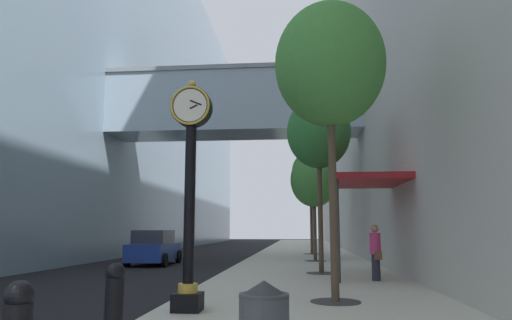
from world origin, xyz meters
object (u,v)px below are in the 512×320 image
Objects in this scene: street_clock at (190,180)px; street_tree_mid_near at (319,133)px; street_tree_near at (330,66)px; street_tree_mid_far at (314,180)px; street_tree_far at (311,173)px; car_blue_mid at (154,248)px; bollard_second at (114,302)px; pedestrian_walking at (375,251)px.

street_tree_mid_near is at bearing 70.12° from street_clock.
street_tree_near is 13.53m from street_tree_mid_far.
street_tree_far is 1.64× the size of car_blue_mid.
bollard_second is at bearing -98.03° from street_clock.
bollard_second is (-0.38, -2.72, -1.98)m from street_clock.
bollard_second is at bearing -97.81° from street_tree_far.
pedestrian_walking is 0.42× the size of car_blue_mid.
street_tree_far reaches higher than pedestrian_walking.
street_tree_mid_near reaches higher than car_blue_mid.
street_tree_near is at bearing -90.00° from street_tree_far.
pedestrian_walking is (1.58, -15.78, -4.38)m from street_tree_far.
street_tree_near reaches higher than car_blue_mid.
street_tree_mid_far is at bearing 90.00° from street_tree_near.
pedestrian_walking is 12.13m from car_blue_mid.
bollard_second is at bearing -74.27° from car_blue_mid.
street_clock is 0.85× the size of street_tree_mid_far.
street_tree_near is 1.02× the size of street_tree_far.
street_tree_mid_far is at bearing 90.00° from street_tree_mid_near.
street_tree_mid_near reaches higher than bollard_second.
car_blue_mid reaches higher than bollard_second.
street_tree_mid_far is at bearing 78.79° from street_clock.
bollard_second is 12.30m from street_tree_mid_near.
street_tree_mid_near is at bearing -33.66° from car_blue_mid.
street_tree_far reaches higher than street_clock.
pedestrian_walking is at bearing 60.16° from bollard_second.
car_blue_mid is (-4.93, 13.43, -1.89)m from street_clock.
street_tree_far is (0.00, 6.73, 1.20)m from street_tree_mid_far.
street_tree_mid_near is 1.20× the size of street_tree_mid_far.
street_tree_mid_near is (0.00, 6.73, -0.21)m from street_tree_near.
street_clock is 15.28m from street_tree_mid_far.
pedestrian_walking is (1.58, -9.05, -3.18)m from street_tree_mid_far.
street_tree_mid_near is at bearing 72.96° from bollard_second.
street_tree_far is 16.46m from pedestrian_walking.
pedestrian_walking is at bearing -55.60° from street_tree_mid_near.
street_clock reaches higher than pedestrian_walking.
street_clock is 0.67× the size of street_tree_near.
street_tree_mid_near is 1.60× the size of car_blue_mid.
car_blue_mid is (-7.89, 5.25, -4.52)m from street_tree_mid_near.
street_tree_mid_far reaches higher than car_blue_mid.
street_tree_mid_far is 3.19× the size of pedestrian_walking.
car_blue_mid is at bearing 123.35° from street_tree_near.
street_tree_mid_near is 10.50m from car_blue_mid.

